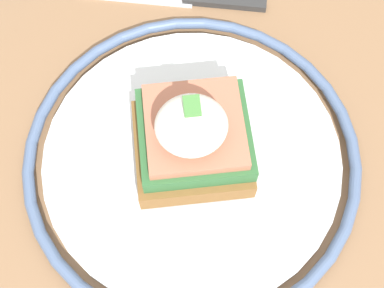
# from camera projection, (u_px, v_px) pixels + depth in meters

# --- Properties ---
(dining_table) EXTENTS (0.99, 0.90, 0.76)m
(dining_table) POSITION_uv_depth(u_px,v_px,m) (222.00, 212.00, 0.56)
(dining_table) COLOR #846042
(dining_table) RESTS_ON ground_plane
(plate) EXTENTS (0.28, 0.28, 0.02)m
(plate) POSITION_uv_depth(u_px,v_px,m) (192.00, 157.00, 0.45)
(plate) COLOR silver
(plate) RESTS_ON dining_table
(sandwich) EXTENTS (0.09, 0.09, 0.09)m
(sandwich) POSITION_uv_depth(u_px,v_px,m) (193.00, 138.00, 0.42)
(sandwich) COLOR brown
(sandwich) RESTS_ON plate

